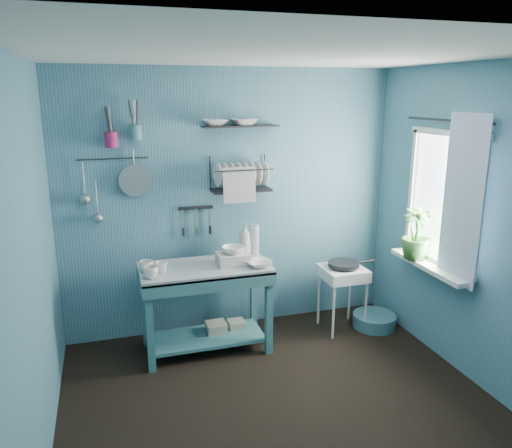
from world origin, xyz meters
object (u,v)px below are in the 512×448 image
object	(u,v)px
water_bottle	(254,239)
dish_rack	(241,174)
wash_tub	(233,259)
floor_basin	(374,320)
soap_bottle	(245,239)
mug_right	(146,266)
mug_left	(151,273)
utensil_cup_teal	(135,132)
utensil_cup_magenta	(111,140)
colander	(135,181)
potted_plant	(416,234)
work_counter	(206,308)
mug_mid	(162,268)
storage_tin_large	(216,334)
hotplate_stand	(342,298)
frying_pan	(344,264)
storage_tin_small	(236,331)

from	to	relation	value
water_bottle	dish_rack	distance (m)	0.62
wash_tub	floor_basin	bearing A→B (deg)	-1.07
soap_bottle	floor_basin	bearing A→B (deg)	-10.99
mug_right	soap_bottle	size ratio (longest dim) A/B	0.41
mug_left	soap_bottle	bearing A→B (deg)	21.80
mug_right	utensil_cup_teal	size ratio (longest dim) A/B	0.95
utensil_cup_magenta	colander	world-z (taller)	utensil_cup_magenta
colander	mug_right	bearing A→B (deg)	-86.19
utensil_cup_magenta	colander	distance (m)	0.41
mug_left	dish_rack	distance (m)	1.24
mug_right	potted_plant	size ratio (longest dim) A/B	0.27
mug_left	utensil_cup_magenta	bearing A→B (deg)	112.61
work_counter	mug_right	bearing A→B (deg)	-176.74
soap_bottle	colander	xyz separation A→B (m)	(-0.95, 0.20, 0.57)
mug_mid	potted_plant	world-z (taller)	potted_plant
utensil_cup_teal	potted_plant	world-z (taller)	utensil_cup_teal
storage_tin_large	floor_basin	size ratio (longest dim) A/B	0.52
hotplate_stand	mug_mid	bearing A→B (deg)	-166.14
mug_left	frying_pan	size ratio (longest dim) A/B	0.41
potted_plant	mug_right	bearing A→B (deg)	169.43
mug_right	potted_plant	distance (m)	2.37
mug_left	utensil_cup_teal	bearing A→B (deg)	92.06
storage_tin_small	hotplate_stand	bearing A→B (deg)	-3.34
water_bottle	storage_tin_small	distance (m)	0.88
work_counter	hotplate_stand	xyz separation A→B (m)	(1.35, 0.02, -0.08)
water_bottle	colander	bearing A→B (deg)	170.13
work_counter	frying_pan	size ratio (longest dim) A/B	3.77
water_bottle	hotplate_stand	world-z (taller)	water_bottle
frying_pan	dish_rack	world-z (taller)	dish_rack
utensil_cup_teal	water_bottle	bearing A→B (deg)	-8.49
utensil_cup_magenta	work_counter	bearing A→B (deg)	-27.94
frying_pan	floor_basin	bearing A→B (deg)	-10.95
mug_mid	floor_basin	distance (m)	2.21
mug_left	work_counter	bearing A→B (deg)	18.43
mug_right	floor_basin	xyz separation A→B (m)	(2.19, -0.05, -0.78)
water_bottle	storage_tin_large	world-z (taller)	water_bottle
floor_basin	utensil_cup_magenta	bearing A→B (deg)	170.07
utensil_cup_teal	colander	world-z (taller)	utensil_cup_teal
hotplate_stand	potted_plant	xyz separation A→B (m)	(0.46, -0.45, 0.74)
water_bottle	dish_rack	size ratio (longest dim) A/B	0.51
frying_pan	storage_tin_large	xyz separation A→B (m)	(-1.25, 0.03, -0.57)
mug_left	utensil_cup_teal	world-z (taller)	utensil_cup_teal
mug_right	wash_tub	xyz separation A→B (m)	(0.75, -0.02, 0.00)
work_counter	mug_left	size ratio (longest dim) A/B	9.20
dish_rack	storage_tin_large	size ratio (longest dim) A/B	2.50
dish_rack	potted_plant	xyz separation A→B (m)	(1.40, -0.75, -0.49)
wash_tub	utensil_cup_teal	distance (m)	1.38
work_counter	utensil_cup_teal	distance (m)	1.66
water_bottle	storage_tin_small	xyz separation A→B (m)	(-0.22, -0.14, -0.84)
mug_right	frying_pan	xyz separation A→B (m)	(1.85, 0.02, -0.17)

